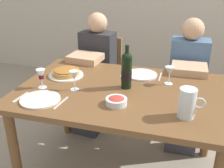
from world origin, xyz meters
TOP-DOWN VIEW (x-y plane):
  - dining_table at (0.00, 0.00)m, footprint 1.50×1.00m
  - wine_bottle at (0.02, 0.04)m, footprint 0.08×0.08m
  - water_pitcher at (0.46, -0.26)m, footprint 0.16×0.10m
  - baked_tart at (-0.50, 0.13)m, footprint 0.28×0.28m
  - salad_bowl at (0.02, -0.23)m, footprint 0.14×0.14m
  - wine_glass_left_diner at (-0.33, -0.10)m, footprint 0.07×0.07m
  - wine_glass_right_diner at (-0.57, -0.13)m, footprint 0.07×0.07m
  - wine_glass_centre at (0.31, 0.19)m, footprint 0.07×0.07m
  - dinner_plate_left_setting at (0.09, 0.31)m, footprint 0.25×0.25m
  - dinner_plate_right_setting at (-0.48, -0.31)m, footprint 0.27×0.27m
  - fork_left_setting at (-0.06, 0.31)m, footprint 0.02×0.16m
  - knife_left_setting at (0.24, 0.31)m, footprint 0.01×0.18m
  - knife_right_setting at (-0.33, -0.31)m, footprint 0.03×0.18m
  - spoon_right_setting at (-0.63, -0.31)m, footprint 0.03×0.16m
  - chair_left at (-0.44, 0.91)m, footprint 0.44×0.44m
  - diner_left at (-0.46, 0.68)m, footprint 0.37×0.53m
  - chair_right at (0.45, 0.88)m, footprint 0.41×0.41m
  - diner_right at (0.45, 0.65)m, footprint 0.34×0.51m

SIDE VIEW (x-z plane):
  - chair_left at x=-0.44m, z-range 0.06..0.93m
  - chair_right at x=0.45m, z-range 0.06..0.93m
  - diner_left at x=-0.46m, z-range 0.04..1.20m
  - diner_right at x=0.45m, z-range 0.04..1.20m
  - dining_table at x=0.00m, z-range 0.29..1.05m
  - fork_left_setting at x=-0.06m, z-range 0.76..0.76m
  - knife_left_setting at x=0.24m, z-range 0.76..0.76m
  - knife_right_setting at x=-0.33m, z-range 0.76..0.76m
  - spoon_right_setting at x=-0.63m, z-range 0.76..0.76m
  - dinner_plate_left_setting at x=0.09m, z-range 0.76..0.77m
  - dinner_plate_right_setting at x=-0.48m, z-range 0.76..0.77m
  - salad_bowl at x=0.02m, z-range 0.76..0.81m
  - baked_tart at x=-0.50m, z-range 0.76..0.82m
  - water_pitcher at x=0.46m, z-range 0.75..0.93m
  - wine_glass_centre at x=0.31m, z-range 0.79..0.93m
  - wine_glass_right_diner at x=-0.57m, z-range 0.79..0.93m
  - wine_glass_left_diner at x=-0.33m, z-range 0.79..0.94m
  - wine_bottle at x=0.02m, z-range 0.73..1.05m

